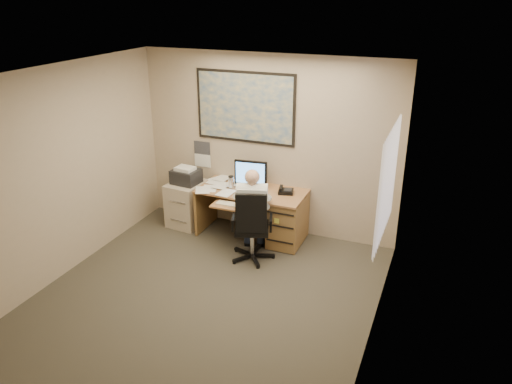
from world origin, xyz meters
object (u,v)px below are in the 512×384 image
at_px(desk, 273,212).
at_px(person, 253,215).
at_px(filing_cabinet, 187,200).
at_px(office_chair, 250,239).

distance_m(desk, person, 0.66).
bearing_deg(filing_cabinet, desk, 6.47).
xyz_separation_m(filing_cabinet, office_chair, (1.36, -0.69, -0.11)).
bearing_deg(filing_cabinet, person, -18.00).
bearing_deg(desk, office_chair, -96.44).
relative_size(desk, filing_cabinet, 1.65).
height_order(desk, person, person).
distance_m(filing_cabinet, office_chair, 1.52).
bearing_deg(desk, person, -95.72).
height_order(filing_cabinet, office_chair, office_chair).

